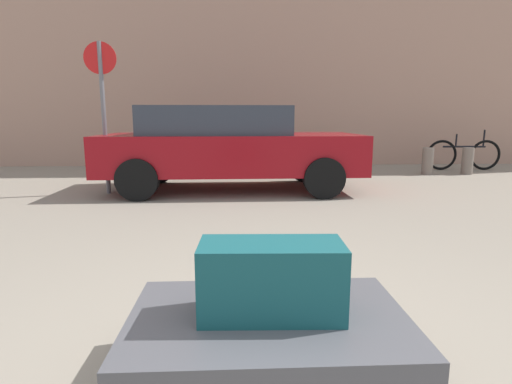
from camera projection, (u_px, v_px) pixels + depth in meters
name	position (u px, v px, depth m)	size (l,w,h in m)	color
ground_plane	(268.00, 381.00, 1.89)	(60.00, 60.00, 0.00)	gray
luggage_cart	(268.00, 329.00, 1.84)	(1.27, 0.81, 0.34)	#4C4C51
duffel_bag_teal_center	(271.00, 279.00, 1.80)	(0.64, 0.28, 0.34)	#144C51
parked_car	(228.00, 146.00, 6.85)	(4.32, 1.96, 1.42)	maroon
bicycle_leaning	(464.00, 155.00, 9.60)	(1.76, 0.17, 0.96)	black
bollard_kerb_near	(357.00, 162.00, 8.77)	(0.24, 0.24, 0.59)	#72665B
bollard_kerb_mid	(428.00, 161.00, 8.84)	(0.24, 0.24, 0.59)	#72665B
bollard_kerb_far	(467.00, 161.00, 8.88)	(0.24, 0.24, 0.59)	#72665B
no_parking_sign	(103.00, 102.00, 6.40)	(0.50, 0.07, 2.41)	slate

